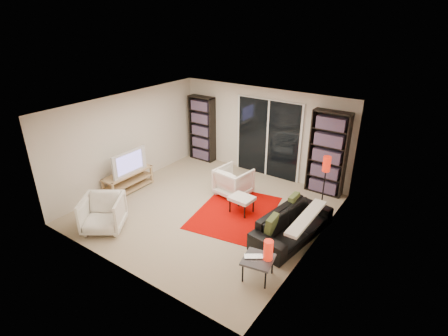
{
  "coord_description": "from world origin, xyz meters",
  "views": [
    {
      "loc": [
        4.28,
        -5.55,
        4.21
      ],
      "look_at": [
        0.25,
        0.3,
        1.0
      ],
      "focal_mm": 28.0,
      "sensor_mm": 36.0,
      "label": 1
    }
  ],
  "objects_px": {
    "ottoman": "(242,199)",
    "bookshelf_right": "(328,154)",
    "bookshelf_left": "(202,129)",
    "sofa": "(293,225)",
    "floor_lamp": "(326,170)",
    "tv_stand": "(128,181)",
    "armchair_front": "(103,213)",
    "side_table": "(258,261)",
    "armchair_back": "(234,181)"
  },
  "relations": [
    {
      "from": "ottoman",
      "to": "bookshelf_right",
      "type": "bearing_deg",
      "value": 59.54
    },
    {
      "from": "sofa",
      "to": "armchair_back",
      "type": "distance_m",
      "value": 2.14
    },
    {
      "from": "ottoman",
      "to": "armchair_front",
      "type": "bearing_deg",
      "value": -132.8
    },
    {
      "from": "bookshelf_right",
      "to": "floor_lamp",
      "type": "height_order",
      "value": "bookshelf_right"
    },
    {
      "from": "ottoman",
      "to": "bookshelf_left",
      "type": "bearing_deg",
      "value": 143.04
    },
    {
      "from": "sofa",
      "to": "floor_lamp",
      "type": "distance_m",
      "value": 1.62
    },
    {
      "from": "bookshelf_left",
      "to": "sofa",
      "type": "height_order",
      "value": "bookshelf_left"
    },
    {
      "from": "side_table",
      "to": "bookshelf_left",
      "type": "bearing_deg",
      "value": 137.68
    },
    {
      "from": "side_table",
      "to": "floor_lamp",
      "type": "relative_size",
      "value": 0.45
    },
    {
      "from": "sofa",
      "to": "armchair_back",
      "type": "xyz_separation_m",
      "value": [
        -1.97,
        0.84,
        0.07
      ]
    },
    {
      "from": "armchair_back",
      "to": "ottoman",
      "type": "height_order",
      "value": "armchair_back"
    },
    {
      "from": "bookshelf_left",
      "to": "tv_stand",
      "type": "bearing_deg",
      "value": -95.88
    },
    {
      "from": "tv_stand",
      "to": "armchair_front",
      "type": "distance_m",
      "value": 1.75
    },
    {
      "from": "ottoman",
      "to": "side_table",
      "type": "bearing_deg",
      "value": -50.69
    },
    {
      "from": "bookshelf_left",
      "to": "tv_stand",
      "type": "relative_size",
      "value": 1.46
    },
    {
      "from": "ottoman",
      "to": "side_table",
      "type": "xyz_separation_m",
      "value": [
        1.36,
        -1.66,
        0.01
      ]
    },
    {
      "from": "sofa",
      "to": "side_table",
      "type": "distance_m",
      "value": 1.44
    },
    {
      "from": "bookshelf_right",
      "to": "tv_stand",
      "type": "distance_m",
      "value": 5.01
    },
    {
      "from": "tv_stand",
      "to": "ottoman",
      "type": "relative_size",
      "value": 2.45
    },
    {
      "from": "bookshelf_left",
      "to": "sofa",
      "type": "relative_size",
      "value": 0.99
    },
    {
      "from": "tv_stand",
      "to": "armchair_back",
      "type": "distance_m",
      "value": 2.68
    },
    {
      "from": "armchair_front",
      "to": "ottoman",
      "type": "height_order",
      "value": "armchair_front"
    },
    {
      "from": "bookshelf_right",
      "to": "ottoman",
      "type": "relative_size",
      "value": 3.85
    },
    {
      "from": "bookshelf_right",
      "to": "side_table",
      "type": "relative_size",
      "value": 3.6
    },
    {
      "from": "sofa",
      "to": "ottoman",
      "type": "bearing_deg",
      "value": 88.82
    },
    {
      "from": "armchair_back",
      "to": "ottoman",
      "type": "xyz_separation_m",
      "value": [
        0.63,
        -0.62,
        -0.01
      ]
    },
    {
      "from": "sofa",
      "to": "armchair_front",
      "type": "relative_size",
      "value": 2.41
    },
    {
      "from": "bookshelf_left",
      "to": "bookshelf_right",
      "type": "relative_size",
      "value": 0.93
    },
    {
      "from": "armchair_back",
      "to": "armchair_front",
      "type": "relative_size",
      "value": 0.95
    },
    {
      "from": "bookshelf_left",
      "to": "armchair_back",
      "type": "height_order",
      "value": "bookshelf_left"
    },
    {
      "from": "bookshelf_left",
      "to": "armchair_front",
      "type": "height_order",
      "value": "bookshelf_left"
    },
    {
      "from": "sofa",
      "to": "bookshelf_right",
      "type": "bearing_deg",
      "value": 12.33
    },
    {
      "from": "tv_stand",
      "to": "floor_lamp",
      "type": "bearing_deg",
      "value": 24.14
    },
    {
      "from": "bookshelf_right",
      "to": "armchair_front",
      "type": "distance_m",
      "value": 5.33
    },
    {
      "from": "bookshelf_left",
      "to": "armchair_front",
      "type": "xyz_separation_m",
      "value": [
        0.64,
        -4.2,
        -0.6
      ]
    },
    {
      "from": "bookshelf_left",
      "to": "armchair_front",
      "type": "distance_m",
      "value": 4.29
    },
    {
      "from": "bookshelf_left",
      "to": "side_table",
      "type": "xyz_separation_m",
      "value": [
        4.03,
        -3.67,
        -0.62
      ]
    },
    {
      "from": "bookshelf_left",
      "to": "ottoman",
      "type": "relative_size",
      "value": 3.58
    },
    {
      "from": "tv_stand",
      "to": "bookshelf_left",
      "type": "bearing_deg",
      "value": 84.12
    },
    {
      "from": "bookshelf_right",
      "to": "sofa",
      "type": "distance_m",
      "value": 2.36
    },
    {
      "from": "sofa",
      "to": "side_table",
      "type": "relative_size",
      "value": 3.39
    },
    {
      "from": "floor_lamp",
      "to": "sofa",
      "type": "bearing_deg",
      "value": -92.96
    },
    {
      "from": "bookshelf_left",
      "to": "bookshelf_right",
      "type": "bearing_deg",
      "value": -0.0
    },
    {
      "from": "bookshelf_right",
      "to": "side_table",
      "type": "distance_m",
      "value": 3.73
    },
    {
      "from": "armchair_back",
      "to": "floor_lamp",
      "type": "height_order",
      "value": "floor_lamp"
    },
    {
      "from": "ottoman",
      "to": "floor_lamp",
      "type": "relative_size",
      "value": 0.43
    },
    {
      "from": "bookshelf_left",
      "to": "side_table",
      "type": "distance_m",
      "value": 5.48
    },
    {
      "from": "floor_lamp",
      "to": "bookshelf_right",
      "type": "bearing_deg",
      "value": 107.34
    },
    {
      "from": "tv_stand",
      "to": "side_table",
      "type": "height_order",
      "value": "tv_stand"
    },
    {
      "from": "sofa",
      "to": "side_table",
      "type": "height_order",
      "value": "sofa"
    }
  ]
}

